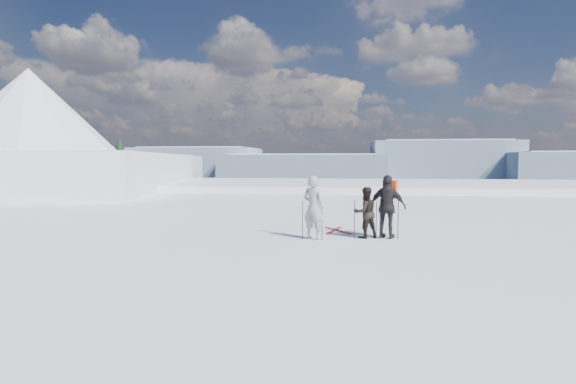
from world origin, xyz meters
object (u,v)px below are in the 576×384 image
at_px(skis_loose, 336,231).
at_px(skier_grey, 314,207).
at_px(skier_dark, 365,213).
at_px(skier_pack, 387,207).

bearing_deg(skis_loose, skier_grey, -111.95).
xyz_separation_m(skier_grey, skis_loose, (0.67, 1.67, -0.96)).
bearing_deg(skier_dark, skier_pack, 157.13).
bearing_deg(skis_loose, skier_pack, -38.58).
height_order(skier_pack, skis_loose, skier_pack).
height_order(skier_grey, skier_dark, skier_grey).
distance_m(skier_dark, skier_pack, 0.70).
height_order(skier_grey, skier_pack, skier_pack).
distance_m(skier_grey, skier_pack, 2.30).
bearing_deg(skier_dark, skis_loose, -79.71).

